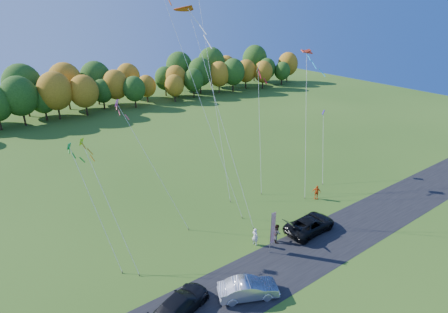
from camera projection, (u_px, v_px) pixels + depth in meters
ground at (259, 241)px, 34.64m from camera, size 160.00×160.00×0.00m
asphalt_strip at (287, 263)px, 31.64m from camera, size 90.00×6.00×0.01m
tree_line at (95, 113)px, 75.93m from camera, size 116.00×12.00×10.00m
black_suv at (310, 224)px, 35.84m from camera, size 5.88×2.86×1.61m
silver_sedan at (248, 289)px, 27.70m from camera, size 5.09×3.53×1.59m
dark_truck_a at (180, 304)px, 26.28m from camera, size 5.75×3.80×1.55m
person_tailgate_a at (255, 237)px, 33.73m from camera, size 0.59×0.76×1.86m
person_tailgate_b at (277, 233)px, 34.22m from camera, size 1.04×1.14×1.92m
person_east at (316, 192)px, 41.85m from camera, size 1.03×1.07×1.79m
feather_flag at (273, 228)px, 32.08m from camera, size 0.58×0.09×4.36m
kite_delta_blue at (198, 94)px, 35.57m from camera, size 5.88×10.70×27.20m
kite_parafoil_orange at (212, 84)px, 41.66m from camera, size 4.85×12.47×26.03m
kite_delta_red at (219, 110)px, 35.73m from camera, size 2.82×11.47×22.85m
kite_parafoil_rainbow at (306, 122)px, 43.67m from camera, size 8.36×8.36×16.63m
kite_diamond_yellow at (110, 207)px, 30.18m from camera, size 1.98×7.37×11.24m
kite_diamond_green at (96, 209)px, 29.79m from camera, size 1.97×5.54×11.14m
kite_diamond_white at (260, 130)px, 43.18m from camera, size 4.04×6.13×15.29m
kite_diamond_pink at (153, 167)px, 35.23m from camera, size 4.35×7.09×13.34m
kite_diamond_blue_low at (323, 147)px, 46.14m from camera, size 3.84×4.37×8.93m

